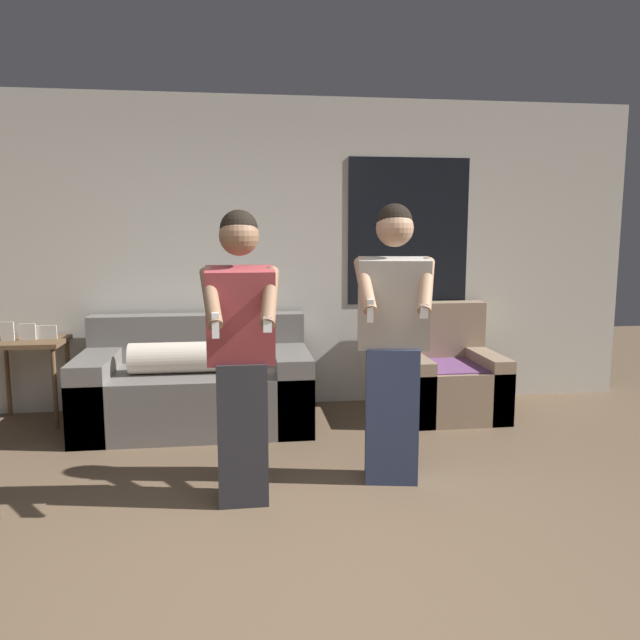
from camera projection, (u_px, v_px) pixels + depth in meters
name	position (u px, v px, depth m)	size (l,w,h in m)	color
ground_plane	(308.00, 616.00, 2.55)	(14.00, 14.00, 0.00)	brown
wall_back	(269.00, 254.00, 5.49)	(6.66, 0.07, 2.70)	beige
couch	(197.00, 386.00, 5.03)	(1.80, 0.99, 0.85)	slate
armchair	(446.00, 378.00, 5.35)	(0.83, 0.84, 0.93)	#937A60
side_table	(29.00, 351.00, 5.04)	(0.57, 0.49, 0.84)	brown
person_left	(241.00, 356.00, 3.51)	(0.44, 0.48, 1.68)	#28282D
person_right	(393.00, 343.00, 3.82)	(0.49, 0.53, 1.72)	#384770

